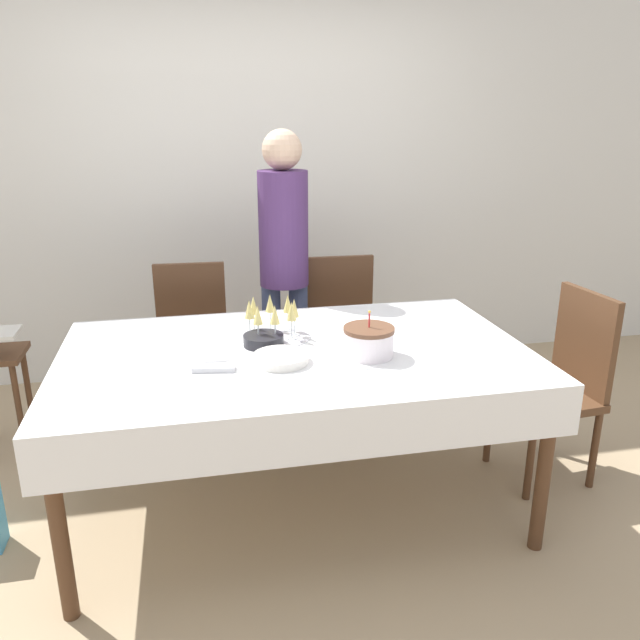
% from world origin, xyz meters
% --- Properties ---
extents(ground_plane, '(12.00, 12.00, 0.00)m').
position_xyz_m(ground_plane, '(0.00, 0.00, 0.00)').
color(ground_plane, tan).
extents(wall_back, '(8.00, 0.05, 2.70)m').
position_xyz_m(wall_back, '(0.00, 1.77, 1.35)').
color(wall_back, silver).
rests_on(wall_back, ground_plane).
extents(dining_table, '(2.01, 1.20, 0.77)m').
position_xyz_m(dining_table, '(0.00, 0.00, 0.67)').
color(dining_table, white).
rests_on(dining_table, ground_plane).
extents(dining_chair_far_left, '(0.44, 0.44, 0.95)m').
position_xyz_m(dining_chair_far_left, '(-0.44, 0.92, 0.52)').
color(dining_chair_far_left, '#51331E').
rests_on(dining_chair_far_left, ground_plane).
extents(dining_chair_far_right, '(0.43, 0.43, 0.95)m').
position_xyz_m(dining_chair_far_right, '(0.45, 0.92, 0.52)').
color(dining_chair_far_right, '#51331E').
rests_on(dining_chair_far_right, ground_plane).
extents(dining_chair_right_end, '(0.45, 0.45, 0.95)m').
position_xyz_m(dining_chair_right_end, '(1.32, 0.01, 0.52)').
color(dining_chair_right_end, '#51331E').
rests_on(dining_chair_right_end, ground_plane).
extents(birthday_cake, '(0.22, 0.22, 0.20)m').
position_xyz_m(birthday_cake, '(0.29, -0.13, 0.84)').
color(birthday_cake, white).
rests_on(birthday_cake, dining_table).
extents(champagne_tray, '(0.32, 0.32, 0.18)m').
position_xyz_m(champagne_tray, '(-0.07, 0.18, 0.86)').
color(champagne_tray, silver).
rests_on(champagne_tray, dining_table).
extents(plate_stack_main, '(0.23, 0.23, 0.03)m').
position_xyz_m(plate_stack_main, '(-0.08, -0.13, 0.79)').
color(plate_stack_main, silver).
rests_on(plate_stack_main, dining_table).
extents(plate_stack_dessert, '(0.18, 0.18, 0.05)m').
position_xyz_m(plate_stack_dessert, '(-0.13, 0.08, 0.80)').
color(plate_stack_dessert, black).
rests_on(plate_stack_dessert, dining_table).
extents(cake_knife, '(0.28, 0.15, 0.00)m').
position_xyz_m(cake_knife, '(0.36, -0.33, 0.78)').
color(cake_knife, silver).
rests_on(cake_knife, dining_table).
extents(fork_pile, '(0.18, 0.09, 0.02)m').
position_xyz_m(fork_pile, '(-0.36, -0.16, 0.78)').
color(fork_pile, silver).
rests_on(fork_pile, dining_table).
extents(napkin_pile, '(0.15, 0.15, 0.01)m').
position_xyz_m(napkin_pile, '(-0.37, 0.00, 0.78)').
color(napkin_pile, white).
rests_on(napkin_pile, dining_table).
extents(person_standing, '(0.28, 0.28, 1.68)m').
position_xyz_m(person_standing, '(0.10, 0.96, 1.01)').
color(person_standing, '#3F4C72').
rests_on(person_standing, ground_plane).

